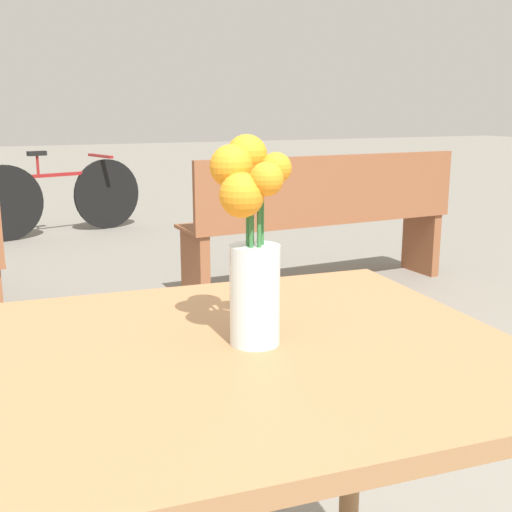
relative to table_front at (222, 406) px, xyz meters
name	(u,v)px	position (x,y,z in m)	size (l,w,h in m)	color
table_front	(222,406)	(0.00, 0.00, 0.00)	(1.05, 0.87, 0.74)	#9E7047
flower_vase	(252,248)	(0.06, 0.00, 0.27)	(0.13, 0.14, 0.34)	silver
bench_near	(325,216)	(1.68, 2.47, -0.17)	(1.81, 0.41, 0.85)	brown
bicycle	(59,197)	(0.44, 5.06, -0.29)	(1.56, 0.55, 0.76)	black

